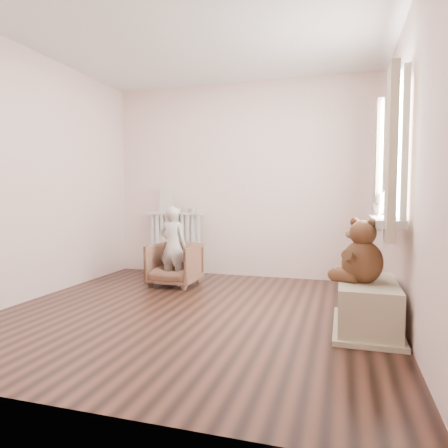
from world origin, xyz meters
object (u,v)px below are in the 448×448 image
(radiator, at_px, (175,246))
(plush_cat, at_px, (380,205))
(toy_vanity, at_px, (162,254))
(child, at_px, (173,246))
(armchair, at_px, (175,264))
(teddy_bear, at_px, (363,249))
(toy_bench, at_px, (367,306))

(radiator, bearing_deg, plush_cat, -21.15)
(toy_vanity, bearing_deg, child, -55.87)
(radiator, distance_m, toy_vanity, 0.22)
(toy_vanity, distance_m, plush_cat, 3.04)
(toy_vanity, xyz_separation_m, armchair, (0.50, -0.68, -0.02))
(toy_vanity, height_order, plush_cat, plush_cat)
(toy_vanity, bearing_deg, plush_cat, -19.28)
(child, bearing_deg, toy_vanity, -53.94)
(armchair, xyz_separation_m, teddy_bear, (2.10, -1.10, 0.41))
(radiator, xyz_separation_m, toy_vanity, (-0.19, -0.03, -0.11))
(armchair, distance_m, child, 0.24)
(armchair, height_order, plush_cat, plush_cat)
(armchair, distance_m, teddy_bear, 2.41)
(toy_bench, bearing_deg, toy_vanity, 146.76)
(armchair, height_order, teddy_bear, teddy_bear)
(toy_vanity, xyz_separation_m, child, (0.50, -0.73, 0.22))
(radiator, height_order, child, child)
(toy_bench, bearing_deg, armchair, 153.95)
(toy_bench, height_order, teddy_bear, teddy_bear)
(armchair, relative_size, child, 0.60)
(plush_cat, bearing_deg, armchair, -175.76)
(radiator, height_order, toy_bench, radiator)
(toy_bench, distance_m, plush_cat, 1.11)
(teddy_bear, xyz_separation_m, plush_cat, (0.19, 0.81, 0.33))
(toy_bench, xyz_separation_m, teddy_bear, (-0.05, -0.05, 0.47))
(child, distance_m, toy_bench, 2.39)
(radiator, xyz_separation_m, child, (0.31, -0.76, 0.10))
(radiator, distance_m, plush_cat, 2.85)
(child, relative_size, toy_bench, 1.11)
(toy_vanity, height_order, teddy_bear, teddy_bear)
(toy_vanity, xyz_separation_m, plush_cat, (2.79, -0.97, 0.72))
(radiator, height_order, armchair, radiator)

